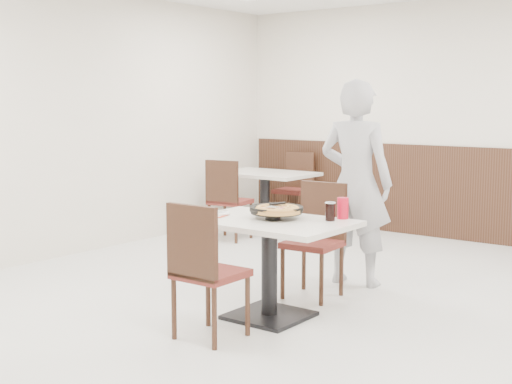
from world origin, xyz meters
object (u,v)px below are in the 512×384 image
Objects in this scene: chair_far at (313,241)px; pizza at (277,211)px; bg_table_left at (265,202)px; bg_chair_left_far at (293,189)px; side_plate at (218,213)px; diner_person at (356,183)px; bg_chair_left_near at (230,200)px; pizza_pan at (276,213)px; main_table at (269,269)px; red_cup at (343,208)px; chair_near at (211,270)px; cola_glass at (330,212)px.

pizza is (0.08, -0.61, 0.34)m from chair_far.
bg_table_left is 1.26× the size of bg_chair_left_far.
chair_far is 5.18× the size of side_plate.
bg_chair_left_near is (-2.18, 0.91, -0.43)m from diner_person.
pizza_pan is 3.49m from bg_table_left.
chair_far is 3.49m from bg_chair_left_far.
side_plate reaches higher than main_table.
bg_chair_left_near reaches higher than pizza_pan.
bg_table_left is at bearing 136.00° from red_cup.
chair_near is 1.00× the size of chair_far.
side_plate is at bearing 55.46° from chair_far.
pizza is 1.93× the size of side_plate.
cola_glass is (0.36, 0.17, 0.00)m from pizza.
bg_chair_left_far is at bearing 121.78° from main_table.
main_table is 0.60m from side_plate.
cola_glass is at bearing 122.85° from bg_chair_left_far.
bg_chair_left_near is at bearing -29.97° from diner_person.
main_table is at bearing 116.55° from bg_chair_left_far.
pizza reaches higher than bg_table_left.
bg_table_left is 0.65m from bg_chair_left_near.
cola_glass is (0.43, -0.44, 0.34)m from chair_far.
bg_table_left is at bearing 77.81° from bg_chair_left_near.
bg_chair_left_near is (-2.16, 2.09, -0.32)m from pizza_pan.
main_table is at bearing 82.24° from diner_person.
bg_table_left is (-2.08, 3.44, -0.10)m from chair_near.
bg_chair_left_far is at bearing 116.55° from chair_near.
bg_chair_left_near is at bearing 126.47° from chair_near.
diner_person is 1.91× the size of bg_chair_left_near.
diner_person is 1.51× the size of bg_table_left.
chair_near is 1.01m from cola_glass.
red_cup reaches higher than bg_table_left.
cola_glass is (0.44, 0.84, 0.34)m from chair_near.
chair_far is 3.01m from bg_table_left.
main_table is 0.62m from chair_near.
bg_chair_left_near is (-2.58, 1.82, -0.35)m from red_cup.
diner_person reaches higher than bg_chair_left_far.
bg_table_left is 1.26× the size of bg_chair_left_near.
cola_glass is at bearing 61.97° from chair_near.
bg_chair_left_near is at bearing 144.82° from red_cup.
bg_chair_left_far is at bearing 90.55° from bg_table_left.
main_table is 1.38m from diner_person.
chair_near is 1.28m from chair_far.
bg_chair_left_far is at bearing 115.60° from side_plate.
chair_near is 0.52× the size of diner_person.
chair_near is at bearing -58.80° from bg_table_left.
pizza_pan is 0.05m from pizza.
pizza is 2.73× the size of cola_glass.
pizza_pan is (0.05, 0.70, 0.32)m from chair_near.
pizza is at bearing 82.46° from chair_near.
bg_chair_left_near is 1.00× the size of bg_chair_left_far.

